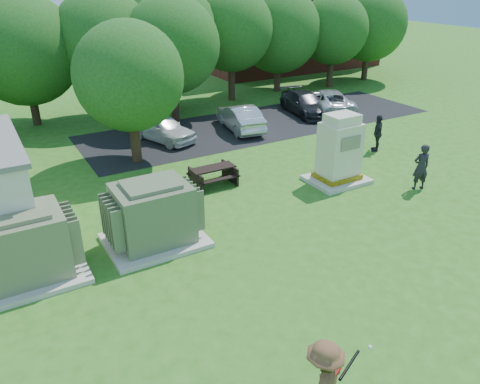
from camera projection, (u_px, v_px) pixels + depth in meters
ground at (315, 291)px, 12.52m from camera, size 120.00×120.00×0.00m
brick_building at (287, 19)px, 40.04m from camera, size 15.00×8.00×8.00m
parking_strip at (263, 123)px, 26.23m from camera, size 20.00×6.00×0.01m
transformer_left at (24, 248)px, 12.68m from camera, size 3.00×2.40×2.07m
transformer_right at (153, 215)px, 14.35m from camera, size 3.00×2.40×2.07m
generator_cabinet at (339, 153)px, 18.51m from camera, size 2.30×1.88×2.80m
picnic_table at (213, 174)px, 18.53m from camera, size 1.76×1.32×0.75m
batter at (323, 384)px, 8.52m from camera, size 1.41×1.14×1.91m
person_by_generator at (421, 167)px, 17.99m from camera, size 0.77×0.61×1.84m
person_walking_right at (378, 133)px, 21.90m from camera, size 0.99×1.05×1.74m
car_white at (162, 128)px, 23.32m from camera, size 2.73×4.10×1.30m
car_silver_a at (240, 117)px, 24.90m from camera, size 2.05×4.24×1.34m
car_dark at (305, 103)px, 27.65m from camera, size 2.49×4.59×1.26m
car_silver_b at (327, 100)px, 28.12m from camera, size 3.76×5.29×1.34m
batting_equipment at (351, 363)px, 8.64m from camera, size 1.27×0.53×0.28m
tree_row at (137, 42)px, 25.98m from camera, size 41.30×13.30×7.30m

